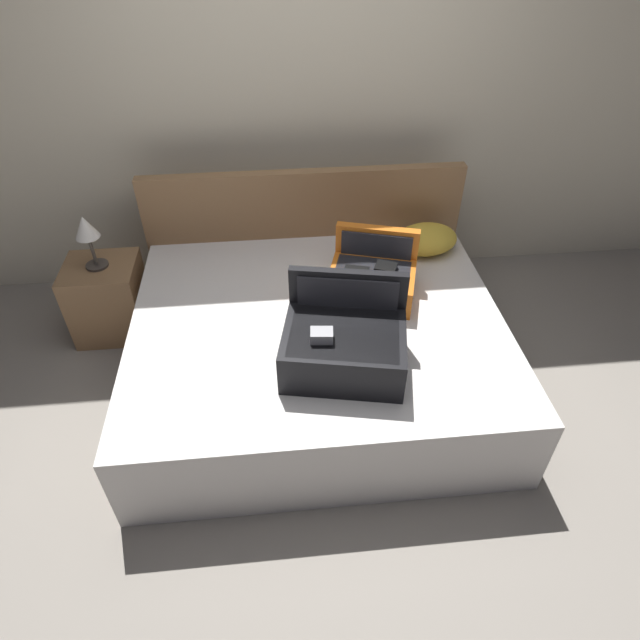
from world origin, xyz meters
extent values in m
plane|color=gray|center=(0.00, 0.00, 0.00)|extent=(12.00, 12.00, 0.00)
cube|color=beige|center=(0.00, 1.65, 1.30)|extent=(8.00, 0.10, 2.60)
cube|color=silver|center=(0.00, 0.40, 0.24)|extent=(2.04, 1.71, 0.48)
cube|color=olive|center=(0.00, 1.30, 0.47)|extent=(2.08, 0.08, 0.94)
cube|color=black|center=(0.09, 0.01, 0.60)|extent=(0.66, 0.53, 0.23)
cube|color=#28282D|center=(0.09, 0.01, 0.63)|extent=(0.58, 0.47, 0.16)
cube|color=#99999E|center=(-0.02, -0.02, 0.73)|extent=(0.11, 0.09, 0.06)
cube|color=black|center=(0.14, 0.24, 0.69)|extent=(0.58, 0.16, 0.42)
cube|color=#28282D|center=(0.13, 0.21, 0.69)|extent=(0.49, 0.11, 0.36)
cube|color=#D16619|center=(0.32, 0.57, 0.57)|extent=(0.56, 0.47, 0.17)
cube|color=#28282D|center=(0.32, 0.57, 0.59)|extent=(0.49, 0.41, 0.12)
cube|color=black|center=(0.23, 0.55, 0.67)|extent=(0.16, 0.12, 0.04)
cube|color=black|center=(0.40, 0.58, 0.67)|extent=(0.15, 0.14, 0.04)
cube|color=#D16619|center=(0.38, 0.76, 0.66)|extent=(0.47, 0.19, 0.34)
cube|color=#28282D|center=(0.37, 0.73, 0.66)|extent=(0.39, 0.13, 0.29)
ellipsoid|color=gold|center=(0.76, 1.02, 0.57)|extent=(0.45, 0.37, 0.17)
cube|color=olive|center=(-1.30, 1.01, 0.26)|extent=(0.44, 0.40, 0.51)
cylinder|color=#3F3833|center=(-1.30, 1.01, 0.52)|extent=(0.13, 0.13, 0.01)
cylinder|color=#4C443D|center=(-1.30, 1.01, 0.62)|extent=(0.02, 0.02, 0.19)
cone|color=white|center=(-1.30, 1.01, 0.79)|extent=(0.14, 0.14, 0.13)
camera|label=1|loc=(-0.21, -1.85, 2.38)|focal=30.15mm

